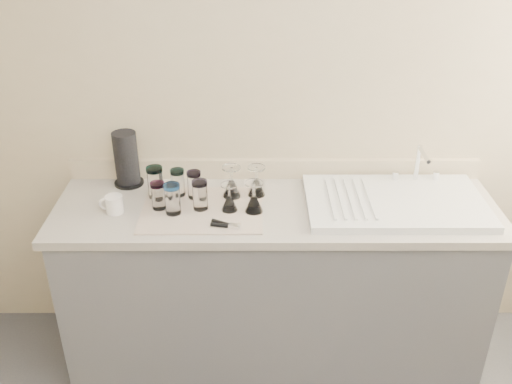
{
  "coord_description": "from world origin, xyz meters",
  "views": [
    {
      "loc": [
        -0.1,
        -1.09,
        2.23
      ],
      "look_at": [
        -0.09,
        1.15,
        1.0
      ],
      "focal_mm": 40.0,
      "sensor_mm": 36.0,
      "label": 1
    }
  ],
  "objects_px": {
    "tumbler_lavender": "(200,195)",
    "goblet_back_left": "(232,186)",
    "goblet_back_right": "(256,185)",
    "goblet_front_left": "(229,201)",
    "tumbler_purple": "(194,184)",
    "goblet_front_right": "(254,202)",
    "sink_unit": "(395,202)",
    "tumbler_blue": "(173,199)",
    "tumbler_cyan": "(178,182)",
    "can_opener": "(226,225)",
    "tumbler_teal": "(155,182)",
    "tumbler_magenta": "(158,195)",
    "paper_towel_roll": "(126,159)",
    "white_mug": "(114,204)"
  },
  "relations": [
    {
      "from": "tumbler_purple",
      "to": "tumbler_lavender",
      "type": "relative_size",
      "value": 0.94
    },
    {
      "from": "goblet_back_right",
      "to": "paper_towel_roll",
      "type": "xyz_separation_m",
      "value": [
        -0.63,
        0.13,
        0.08
      ]
    },
    {
      "from": "goblet_back_right",
      "to": "white_mug",
      "type": "relative_size",
      "value": 1.3
    },
    {
      "from": "can_opener",
      "to": "paper_towel_roll",
      "type": "distance_m",
      "value": 0.66
    },
    {
      "from": "can_opener",
      "to": "paper_towel_roll",
      "type": "height_order",
      "value": "paper_towel_roll"
    },
    {
      "from": "tumbler_purple",
      "to": "goblet_front_left",
      "type": "bearing_deg",
      "value": -35.49
    },
    {
      "from": "tumbler_lavender",
      "to": "tumbler_teal",
      "type": "bearing_deg",
      "value": 152.39
    },
    {
      "from": "sink_unit",
      "to": "goblet_front_left",
      "type": "distance_m",
      "value": 0.77
    },
    {
      "from": "goblet_back_left",
      "to": "tumbler_lavender",
      "type": "bearing_deg",
      "value": -139.58
    },
    {
      "from": "paper_towel_roll",
      "to": "tumbler_lavender",
      "type": "bearing_deg",
      "value": -34.41
    },
    {
      "from": "tumbler_teal",
      "to": "goblet_front_left",
      "type": "distance_m",
      "value": 0.38
    },
    {
      "from": "sink_unit",
      "to": "goblet_front_left",
      "type": "xyz_separation_m",
      "value": [
        -0.77,
        -0.05,
        0.03
      ]
    },
    {
      "from": "goblet_front_right",
      "to": "sink_unit",
      "type": "bearing_deg",
      "value": 5.63
    },
    {
      "from": "tumbler_blue",
      "to": "goblet_back_right",
      "type": "relative_size",
      "value": 0.98
    },
    {
      "from": "tumbler_blue",
      "to": "goblet_front_left",
      "type": "height_order",
      "value": "tumbler_blue"
    },
    {
      "from": "sink_unit",
      "to": "goblet_front_right",
      "type": "bearing_deg",
      "value": -174.37
    },
    {
      "from": "tumbler_cyan",
      "to": "can_opener",
      "type": "height_order",
      "value": "tumbler_cyan"
    },
    {
      "from": "tumbler_lavender",
      "to": "tumbler_magenta",
      "type": "bearing_deg",
      "value": 178.72
    },
    {
      "from": "tumbler_magenta",
      "to": "white_mug",
      "type": "relative_size",
      "value": 1.15
    },
    {
      "from": "goblet_front_right",
      "to": "goblet_back_left",
      "type": "bearing_deg",
      "value": 126.83
    },
    {
      "from": "tumbler_magenta",
      "to": "tumbler_lavender",
      "type": "height_order",
      "value": "tumbler_lavender"
    },
    {
      "from": "sink_unit",
      "to": "tumbler_magenta",
      "type": "relative_size",
      "value": 6.28
    },
    {
      "from": "tumbler_lavender",
      "to": "goblet_back_left",
      "type": "xyz_separation_m",
      "value": [
        0.14,
        0.12,
        -0.02
      ]
    },
    {
      "from": "tumbler_purple",
      "to": "can_opener",
      "type": "bearing_deg",
      "value": -58.93
    },
    {
      "from": "goblet_back_right",
      "to": "goblet_front_left",
      "type": "distance_m",
      "value": 0.19
    },
    {
      "from": "tumbler_magenta",
      "to": "tumbler_purple",
      "type": "bearing_deg",
      "value": 33.78
    },
    {
      "from": "tumbler_blue",
      "to": "goblet_front_right",
      "type": "distance_m",
      "value": 0.36
    },
    {
      "from": "sink_unit",
      "to": "tumbler_lavender",
      "type": "bearing_deg",
      "value": -177.39
    },
    {
      "from": "can_opener",
      "to": "white_mug",
      "type": "xyz_separation_m",
      "value": [
        -0.51,
        0.14,
        0.02
      ]
    },
    {
      "from": "tumbler_lavender",
      "to": "tumbler_cyan",
      "type": "bearing_deg",
      "value": 132.08
    },
    {
      "from": "sink_unit",
      "to": "tumbler_blue",
      "type": "xyz_separation_m",
      "value": [
        -1.02,
        -0.08,
        0.06
      ]
    },
    {
      "from": "tumbler_blue",
      "to": "tumbler_lavender",
      "type": "height_order",
      "value": "tumbler_blue"
    },
    {
      "from": "tumbler_magenta",
      "to": "goblet_front_right",
      "type": "relative_size",
      "value": 0.89
    },
    {
      "from": "tumbler_lavender",
      "to": "goblet_back_left",
      "type": "relative_size",
      "value": 0.92
    },
    {
      "from": "tumbler_purple",
      "to": "goblet_back_left",
      "type": "bearing_deg",
      "value": 3.36
    },
    {
      "from": "goblet_back_left",
      "to": "goblet_front_right",
      "type": "bearing_deg",
      "value": -53.17
    },
    {
      "from": "goblet_back_left",
      "to": "goblet_front_left",
      "type": "relative_size",
      "value": 1.16
    },
    {
      "from": "tumbler_lavender",
      "to": "can_opener",
      "type": "height_order",
      "value": "tumbler_lavender"
    },
    {
      "from": "sink_unit",
      "to": "goblet_front_right",
      "type": "xyz_separation_m",
      "value": [
        -0.66,
        -0.06,
        0.04
      ]
    },
    {
      "from": "can_opener",
      "to": "sink_unit",
      "type": "bearing_deg",
      "value": 14.27
    },
    {
      "from": "sink_unit",
      "to": "tumbler_lavender",
      "type": "height_order",
      "value": "sink_unit"
    },
    {
      "from": "goblet_front_left",
      "to": "paper_towel_roll",
      "type": "distance_m",
      "value": 0.58
    },
    {
      "from": "tumbler_blue",
      "to": "paper_towel_roll",
      "type": "bearing_deg",
      "value": 130.96
    },
    {
      "from": "tumbler_purple",
      "to": "goblet_front_right",
      "type": "distance_m",
      "value": 0.31
    },
    {
      "from": "tumbler_cyan",
      "to": "paper_towel_roll",
      "type": "height_order",
      "value": "paper_towel_roll"
    },
    {
      "from": "tumbler_magenta",
      "to": "white_mug",
      "type": "bearing_deg",
      "value": -173.47
    },
    {
      "from": "tumbler_teal",
      "to": "tumbler_lavender",
      "type": "relative_size",
      "value": 1.08
    },
    {
      "from": "tumbler_cyan",
      "to": "goblet_front_right",
      "type": "relative_size",
      "value": 0.9
    },
    {
      "from": "sink_unit",
      "to": "goblet_back_left",
      "type": "xyz_separation_m",
      "value": [
        -0.76,
        0.08,
        0.04
      ]
    },
    {
      "from": "tumbler_teal",
      "to": "goblet_back_right",
      "type": "xyz_separation_m",
      "value": [
        0.47,
        0.01,
        -0.03
      ]
    }
  ]
}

